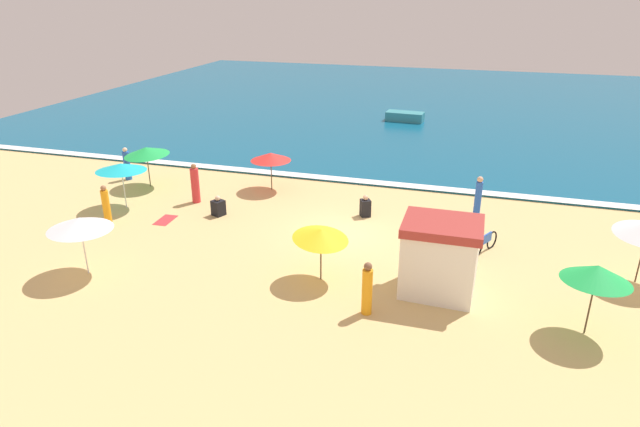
{
  "coord_description": "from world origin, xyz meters",
  "views": [
    {
      "loc": [
        4.91,
        -19.77,
        9.29
      ],
      "look_at": [
        -0.96,
        -0.1,
        0.8
      ],
      "focal_mm": 30.8,
      "sensor_mm": 36.0,
      "label": 1
    }
  ],
  "objects_px": {
    "beachgoer_0": "(365,207)",
    "small_boat_0": "(405,116)",
    "beach_umbrella_3": "(271,157)",
    "beach_umbrella_5": "(321,234)",
    "beachgoer_4": "(218,207)",
    "beachgoer_7": "(478,197)",
    "beach_umbrella_2": "(597,273)",
    "beachgoer_3": "(127,164)",
    "beach_umbrella_7": "(146,151)",
    "beachgoer_6": "(367,289)",
    "lifeguard_cabana": "(440,257)",
    "parked_bicycle": "(485,243)",
    "beach_umbrella_4": "(80,224)",
    "beachgoer_1": "(195,184)",
    "beach_umbrella_6": "(121,167)",
    "beachgoer_5": "(106,206)"
  },
  "relations": [
    {
      "from": "parked_bicycle",
      "to": "beachgoer_4",
      "type": "bearing_deg",
      "value": 177.56
    },
    {
      "from": "beachgoer_0",
      "to": "small_boat_0",
      "type": "bearing_deg",
      "value": 93.18
    },
    {
      "from": "parked_bicycle",
      "to": "beachgoer_3",
      "type": "relative_size",
      "value": 0.95
    },
    {
      "from": "beach_umbrella_2",
      "to": "beachgoer_3",
      "type": "xyz_separation_m",
      "value": [
        -20.86,
        8.13,
        -1.15
      ]
    },
    {
      "from": "beach_umbrella_3",
      "to": "beach_umbrella_5",
      "type": "bearing_deg",
      "value": -58.44
    },
    {
      "from": "parked_bicycle",
      "to": "beach_umbrella_2",
      "type": "bearing_deg",
      "value": -57.57
    },
    {
      "from": "beach_umbrella_5",
      "to": "beachgoer_6",
      "type": "height_order",
      "value": "beach_umbrella_5"
    },
    {
      "from": "beach_umbrella_4",
      "to": "beach_umbrella_6",
      "type": "xyz_separation_m",
      "value": [
        -2.44,
        5.77,
        0.02
      ]
    },
    {
      "from": "beachgoer_4",
      "to": "beachgoer_6",
      "type": "height_order",
      "value": "beachgoer_6"
    },
    {
      "from": "lifeguard_cabana",
      "to": "small_boat_0",
      "type": "height_order",
      "value": "lifeguard_cabana"
    },
    {
      "from": "beach_umbrella_3",
      "to": "beachgoer_6",
      "type": "distance_m",
      "value": 11.84
    },
    {
      "from": "lifeguard_cabana",
      "to": "beachgoer_3",
      "type": "bearing_deg",
      "value": 157.11
    },
    {
      "from": "beach_umbrella_7",
      "to": "beachgoer_6",
      "type": "height_order",
      "value": "beach_umbrella_7"
    },
    {
      "from": "beach_umbrella_7",
      "to": "beachgoer_6",
      "type": "bearing_deg",
      "value": -32.82
    },
    {
      "from": "beachgoer_5",
      "to": "lifeguard_cabana",
      "type": "bearing_deg",
      "value": -6.68
    },
    {
      "from": "beach_umbrella_7",
      "to": "small_boat_0",
      "type": "relative_size",
      "value": 1.11
    },
    {
      "from": "beach_umbrella_4",
      "to": "beachgoer_3",
      "type": "distance_m",
      "value": 10.4
    },
    {
      "from": "beachgoer_0",
      "to": "beachgoer_5",
      "type": "bearing_deg",
      "value": -158.47
    },
    {
      "from": "beach_umbrella_5",
      "to": "beachgoer_0",
      "type": "height_order",
      "value": "beach_umbrella_5"
    },
    {
      "from": "beach_umbrella_3",
      "to": "beachgoer_3",
      "type": "distance_m",
      "value": 7.79
    },
    {
      "from": "beach_umbrella_2",
      "to": "beach_umbrella_7",
      "type": "bearing_deg",
      "value": 158.55
    },
    {
      "from": "beach_umbrella_2",
      "to": "beachgoer_7",
      "type": "distance_m",
      "value": 8.79
    },
    {
      "from": "beach_umbrella_4",
      "to": "beachgoer_6",
      "type": "relative_size",
      "value": 1.74
    },
    {
      "from": "beach_umbrella_5",
      "to": "beachgoer_5",
      "type": "distance_m",
      "value": 10.14
    },
    {
      "from": "beachgoer_3",
      "to": "small_boat_0",
      "type": "xyz_separation_m",
      "value": [
        11.85,
        17.21,
        -0.38
      ]
    },
    {
      "from": "beachgoer_3",
      "to": "beachgoer_6",
      "type": "relative_size",
      "value": 0.98
    },
    {
      "from": "beachgoer_0",
      "to": "small_boat_0",
      "type": "height_order",
      "value": "beachgoer_0"
    },
    {
      "from": "beach_umbrella_4",
      "to": "beach_umbrella_5",
      "type": "bearing_deg",
      "value": 13.65
    },
    {
      "from": "beach_umbrella_5",
      "to": "small_boat_0",
      "type": "relative_size",
      "value": 0.93
    },
    {
      "from": "beach_umbrella_6",
      "to": "beachgoer_7",
      "type": "relative_size",
      "value": 1.26
    },
    {
      "from": "beach_umbrella_4",
      "to": "beachgoer_1",
      "type": "height_order",
      "value": "beach_umbrella_4"
    },
    {
      "from": "beach_umbrella_3",
      "to": "small_boat_0",
      "type": "xyz_separation_m",
      "value": [
        4.14,
        16.51,
        -1.25
      ]
    },
    {
      "from": "beach_umbrella_6",
      "to": "beach_umbrella_7",
      "type": "distance_m",
      "value": 2.91
    },
    {
      "from": "beach_umbrella_2",
      "to": "beachgoer_4",
      "type": "distance_m",
      "value": 15.13
    },
    {
      "from": "beachgoer_5",
      "to": "beachgoer_6",
      "type": "relative_size",
      "value": 1.01
    },
    {
      "from": "beachgoer_1",
      "to": "beachgoer_4",
      "type": "distance_m",
      "value": 2.11
    },
    {
      "from": "beachgoer_1",
      "to": "lifeguard_cabana",
      "type": "bearing_deg",
      "value": -23.63
    },
    {
      "from": "lifeguard_cabana",
      "to": "small_boat_0",
      "type": "distance_m",
      "value": 24.65
    },
    {
      "from": "beachgoer_4",
      "to": "beachgoer_7",
      "type": "relative_size",
      "value": 0.49
    },
    {
      "from": "beachgoer_5",
      "to": "beachgoer_4",
      "type": "bearing_deg",
      "value": 29.92
    },
    {
      "from": "beach_umbrella_5",
      "to": "beachgoer_7",
      "type": "relative_size",
      "value": 1.4
    },
    {
      "from": "beach_umbrella_6",
      "to": "beachgoer_5",
      "type": "xyz_separation_m",
      "value": [
        0.46,
        -1.91,
        -1.08
      ]
    },
    {
      "from": "parked_bicycle",
      "to": "beachgoer_4",
      "type": "height_order",
      "value": "beachgoer_4"
    },
    {
      "from": "beach_umbrella_7",
      "to": "beachgoer_6",
      "type": "relative_size",
      "value": 1.79
    },
    {
      "from": "beachgoer_1",
      "to": "beachgoer_6",
      "type": "height_order",
      "value": "beachgoer_1"
    },
    {
      "from": "beach_umbrella_6",
      "to": "beachgoer_0",
      "type": "distance_m",
      "value": 10.94
    },
    {
      "from": "beach_umbrella_4",
      "to": "beachgoer_6",
      "type": "height_order",
      "value": "beach_umbrella_4"
    },
    {
      "from": "beach_umbrella_4",
      "to": "beachgoer_5",
      "type": "xyz_separation_m",
      "value": [
        -1.98,
        3.85,
        -1.07
      ]
    },
    {
      "from": "beachgoer_0",
      "to": "beachgoer_1",
      "type": "relative_size",
      "value": 0.53
    },
    {
      "from": "beach_umbrella_3",
      "to": "beachgoer_3",
      "type": "height_order",
      "value": "beach_umbrella_3"
    }
  ]
}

